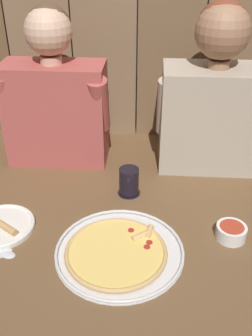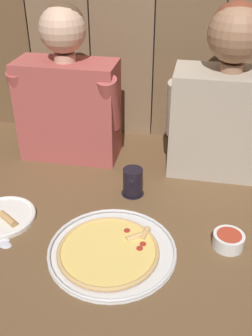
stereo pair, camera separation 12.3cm
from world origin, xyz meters
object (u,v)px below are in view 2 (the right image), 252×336
Objects in this scene: dinner_plate at (3,217)px; dipping_bowl at (228,241)px; diner_left at (68,93)px; drinking_glass at (133,182)px; diner_right at (227,101)px; pizza_tray at (111,250)px.

dipping_bowl reaches higher than dinner_plate.
diner_left reaches higher than dipping_bowl.
drinking_glass is 1.08× the size of dipping_bowl.
dinner_plate is 0.54m from diner_left.
drinking_glass is at bearing 146.29° from dipping_bowl.
diner_right reaches higher than dinner_plate.
diner_right is at bearing 60.33° from pizza_tray.
diner_left reaches higher than pizza_tray.
dipping_bowl is (0.33, -0.22, -0.03)m from drinking_glass.
diner_left is at bearing 144.16° from dipping_bowl.
diner_right is at bearing 93.48° from dipping_bowl.
drinking_glass is 0.16× the size of diner_right.
pizza_tray is at bearing -12.58° from dinner_plate.
diner_left is at bearing 78.67° from dinner_plate.
pizza_tray is at bearing -61.85° from diner_left.
dipping_bowl is at bearing 14.84° from pizza_tray.
dinner_plate is 0.46m from drinking_glass.
pizza_tray is at bearing -165.16° from dipping_bowl.
drinking_glass is (0.40, 0.23, 0.04)m from dinner_plate.
pizza_tray is 3.77× the size of drinking_glass.
dinner_plate is at bearing -150.28° from drinking_glass.
drinking_glass reaches higher than pizza_tray.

